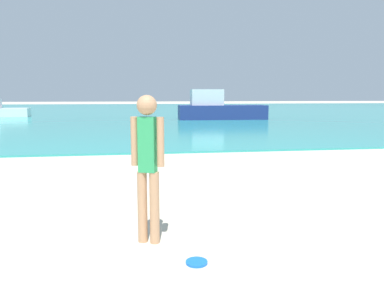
# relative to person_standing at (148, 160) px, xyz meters

# --- Properties ---
(water) EXTENTS (160.00, 60.00, 0.06)m
(water) POSITION_rel_person_standing_xyz_m (1.43, 36.53, -0.96)
(water) COLOR teal
(water) RESTS_ON ground
(person_standing) EXTENTS (0.38, 0.23, 1.73)m
(person_standing) POSITION_rel_person_standing_xyz_m (0.00, 0.00, 0.00)
(person_standing) COLOR tan
(person_standing) RESTS_ON ground
(frisbee) EXTENTS (0.23, 0.23, 0.03)m
(frisbee) POSITION_rel_person_standing_xyz_m (0.47, -0.64, -0.97)
(frisbee) COLOR blue
(frisbee) RESTS_ON ground
(boat_near) EXTENTS (6.12, 2.14, 2.06)m
(boat_near) POSITION_rel_person_standing_xyz_m (5.50, 20.89, -0.21)
(boat_near) COLOR navy
(boat_near) RESTS_ON water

